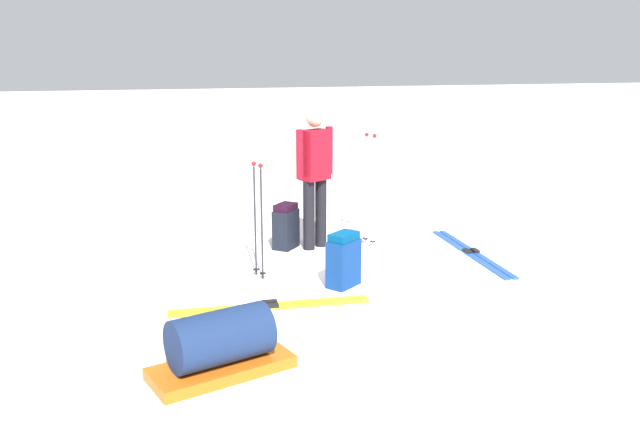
# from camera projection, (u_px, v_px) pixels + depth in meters

# --- Properties ---
(ground_plane) EXTENTS (80.00, 80.00, 0.00)m
(ground_plane) POSITION_uv_depth(u_px,v_px,m) (320.00, 274.00, 7.18)
(ground_plane) COLOR white
(skier_standing) EXTENTS (0.35, 0.51, 1.70)m
(skier_standing) POSITION_uv_depth(u_px,v_px,m) (315.00, 171.00, 7.93)
(skier_standing) COLOR black
(skier_standing) RESTS_ON ground_plane
(ski_pair_near) EXTENTS (0.30, 1.90, 0.05)m
(ski_pair_near) POSITION_uv_depth(u_px,v_px,m) (270.00, 306.00, 6.22)
(ski_pair_near) COLOR gold
(ski_pair_near) RESTS_ON ground_plane
(ski_pair_far) EXTENTS (1.99, 0.28, 0.05)m
(ski_pair_far) POSITION_uv_depth(u_px,v_px,m) (471.00, 252.00, 7.90)
(ski_pair_far) COLOR #214FA8
(ski_pair_far) RESTS_ON ground_plane
(backpack_large_dark) EXTENTS (0.37, 0.40, 0.57)m
(backpack_large_dark) POSITION_uv_depth(u_px,v_px,m) (344.00, 260.00, 6.73)
(backpack_large_dark) COLOR navy
(backpack_large_dark) RESTS_ON ground_plane
(backpack_bright) EXTENTS (0.38, 0.37, 0.56)m
(backpack_bright) POSITION_uv_depth(u_px,v_px,m) (286.00, 227.00, 8.07)
(backpack_bright) COLOR black
(backpack_bright) RESTS_ON ground_plane
(ski_poles_planted_near) EXTENTS (0.21, 0.11, 1.24)m
(ski_poles_planted_near) POSITION_uv_depth(u_px,v_px,m) (258.00, 214.00, 6.92)
(ski_poles_planted_near) COLOR #23262A
(ski_poles_planted_near) RESTS_ON ground_plane
(ski_poles_planted_far) EXTENTS (0.22, 0.11, 1.39)m
(ski_poles_planted_far) POSITION_uv_depth(u_px,v_px,m) (370.00, 184.00, 8.10)
(ski_poles_planted_far) COLOR #AAB9C4
(ski_poles_planted_far) RESTS_ON ground_plane
(gear_sled) EXTENTS (0.74, 1.14, 0.49)m
(gear_sled) POSITION_uv_depth(u_px,v_px,m) (221.00, 345.00, 4.89)
(gear_sled) COLOR orange
(gear_sled) RESTS_ON ground_plane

